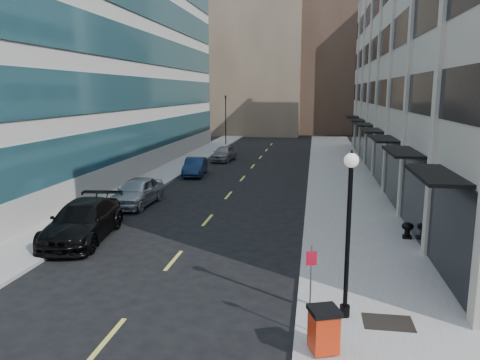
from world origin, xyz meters
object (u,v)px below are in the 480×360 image
(car_silver_sedan, at_px, (137,192))
(urn_planter, at_px, (408,229))
(car_blue_sedan, at_px, (195,167))
(lamppost, at_px, (349,221))
(sign_post, at_px, (311,276))
(trash_bin, at_px, (324,328))
(traffic_signal, at_px, (226,99))
(car_black_pickup, at_px, (83,221))
(car_grey_sedan, at_px, (224,153))

(car_silver_sedan, distance_m, urn_planter, 15.10)
(car_blue_sedan, xyz_separation_m, lamppost, (10.34, -22.71, 2.33))
(car_blue_sedan, bearing_deg, sign_post, -74.31)
(trash_bin, xyz_separation_m, sign_post, (-0.35, 1.01, 0.94))
(traffic_signal, bearing_deg, car_blue_sedan, -85.81)
(car_silver_sedan, bearing_deg, urn_planter, -14.94)
(traffic_signal, relative_size, car_black_pickup, 1.18)
(urn_planter, bearing_deg, trash_bin, -111.02)
(car_blue_sedan, xyz_separation_m, urn_planter, (13.54, -14.71, -0.11))
(car_black_pickup, xyz_separation_m, sign_post, (10.20, -6.94, 0.86))
(car_blue_sedan, distance_m, car_grey_sedan, 8.18)
(traffic_signal, xyz_separation_m, urn_planter, (15.10, -36.00, -5.13))
(car_blue_sedan, height_order, trash_bin, car_blue_sedan)
(car_blue_sedan, height_order, urn_planter, car_blue_sedan)
(car_grey_sedan, relative_size, lamppost, 0.88)
(car_blue_sedan, distance_m, lamppost, 25.07)
(car_blue_sedan, distance_m, trash_bin, 26.56)
(urn_planter, bearing_deg, car_grey_sedan, 119.24)
(car_grey_sedan, bearing_deg, traffic_signal, 105.77)
(urn_planter, bearing_deg, lamppost, -111.80)
(trash_bin, height_order, urn_planter, trash_bin)
(car_blue_sedan, relative_size, sign_post, 1.75)
(car_blue_sedan, height_order, lamppost, lamppost)
(traffic_signal, xyz_separation_m, lamppost, (11.90, -44.00, -2.69))
(traffic_signal, relative_size, trash_bin, 5.97)
(traffic_signal, height_order, car_blue_sedan, traffic_signal)
(car_grey_sedan, bearing_deg, car_blue_sedan, -89.34)
(car_silver_sedan, bearing_deg, traffic_signal, 93.79)
(trash_bin, relative_size, lamppost, 0.24)
(car_silver_sedan, relative_size, car_grey_sedan, 1.11)
(urn_planter, bearing_deg, car_black_pickup, -171.84)
(car_grey_sedan, height_order, sign_post, sign_post)
(traffic_signal, relative_size, car_blue_sedan, 1.64)
(car_silver_sedan, xyz_separation_m, car_blue_sedan, (0.86, 10.19, -0.11))
(traffic_signal, relative_size, urn_planter, 9.69)
(car_silver_sedan, bearing_deg, car_black_pickup, -87.48)
(traffic_signal, xyz_separation_m, car_silver_sedan, (0.70, -31.47, -4.90))
(trash_bin, distance_m, sign_post, 1.42)
(lamppost, xyz_separation_m, sign_post, (-1.00, -1.01, -1.31))
(car_grey_sedan, height_order, trash_bin, car_grey_sedan)
(car_black_pickup, bearing_deg, urn_planter, 1.62)
(lamppost, bearing_deg, urn_planter, 68.20)
(car_black_pickup, height_order, car_blue_sedan, car_black_pickup)
(car_silver_sedan, xyz_separation_m, trash_bin, (10.55, -14.55, -0.03))
(car_black_pickup, bearing_deg, trash_bin, -43.55)
(car_blue_sedan, xyz_separation_m, car_grey_sedan, (0.74, 8.15, 0.03))
(car_silver_sedan, distance_m, sign_post, 16.97)
(traffic_signal, distance_m, urn_planter, 39.37)
(car_blue_sedan, distance_m, sign_post, 25.51)
(car_blue_sedan, relative_size, urn_planter, 5.92)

